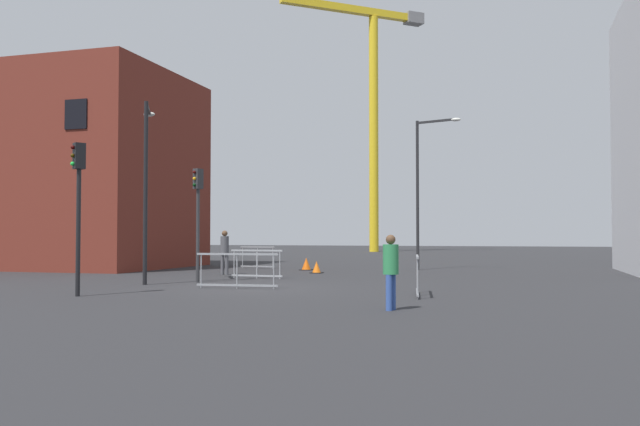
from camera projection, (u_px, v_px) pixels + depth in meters
The scene contains 15 objects.
ground at pixel (250, 288), 20.60m from camera, with size 160.00×160.00×0.00m, color #28282B.
brick_building at pixel (79, 172), 33.85m from camera, with size 10.42×9.00×9.68m.
construction_crane at pixel (371, 93), 65.06m from camera, with size 12.30×10.46×24.06m.
streetlamp_tall at pixel (423, 180), 31.18m from camera, with size 2.14×0.75×7.03m.
streetlamp_short at pixel (146, 174), 22.23m from camera, with size 1.11×1.76×6.07m.
traffic_light_far at pixel (198, 206), 22.97m from camera, with size 0.32×0.39×3.93m.
traffic_light_crosswalk at pixel (78, 193), 17.80m from camera, with size 0.36×0.38×4.11m.
pedestrian_walking at pixel (391, 266), 14.47m from camera, with size 0.34×0.34×1.64m.
pedestrian_waiting at pixel (225, 249), 27.32m from camera, with size 0.34×0.34×1.82m.
safety_barrier_front at pixel (237, 270), 20.30m from camera, with size 2.59×0.25×1.08m.
safety_barrier_mid_span at pixel (417, 275), 17.88m from camera, with size 0.38×2.19×1.08m.
safety_barrier_left_run at pixel (257, 263), 25.05m from camera, with size 2.11×0.19×1.08m.
safety_barrier_rear at pixel (258, 257), 32.45m from camera, with size 1.86×0.29×1.08m.
traffic_cone_striped at pixel (317, 268), 28.48m from camera, with size 0.50×0.50×0.51m.
traffic_cone_by_barrier at pixel (306, 264), 30.92m from camera, with size 0.57×0.57×0.58m.
Camera 1 is at (7.89, -19.22, 1.64)m, focal length 37.34 mm.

